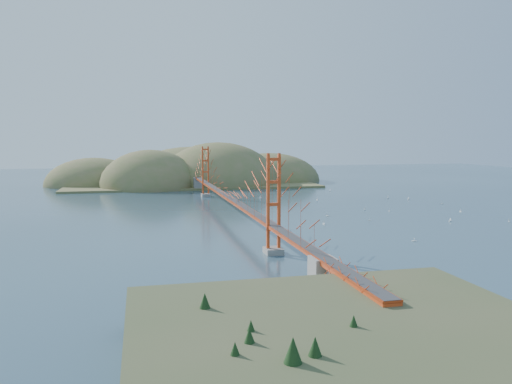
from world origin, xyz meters
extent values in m
plane|color=#2B4456|center=(0.00, 0.00, 0.00)|extent=(320.00, 320.00, 0.00)
cube|color=gray|center=(0.00, -30.00, 0.35)|extent=(2.00, 2.40, 0.70)
cube|color=gray|center=(0.00, 30.00, 0.35)|extent=(2.00, 2.40, 0.70)
cube|color=#AD3413|center=(0.00, 0.00, 3.30)|extent=(1.40, 92.00, 0.16)
cube|color=#AD3413|center=(0.00, 0.00, 3.10)|extent=(1.33, 92.00, 0.24)
cube|color=#38383A|center=(0.00, 0.00, 3.40)|extent=(1.19, 92.00, 0.03)
cube|color=gray|center=(0.00, -46.00, 1.65)|extent=(2.00, 2.20, 3.30)
cube|color=gray|center=(0.00, 46.00, 1.65)|extent=(2.20, 2.60, 3.30)
cube|color=#AD3413|center=(0.00, -52.00, 3.30)|extent=(1.40, 12.00, 0.16)
cube|color=#AD3413|center=(0.00, -52.00, 3.05)|extent=(1.33, 12.00, 0.30)
cube|color=gray|center=(0.00, -56.00, 1.47)|extent=(0.50, 0.70, 2.95)
cube|color=gray|center=(0.00, -53.00, 1.47)|extent=(0.50, 0.70, 2.95)
cube|color=gray|center=(0.00, -50.00, 1.47)|extent=(0.50, 0.70, 2.95)
cube|color=gray|center=(0.00, -48.00, 1.47)|extent=(0.50, 0.70, 2.95)
cube|color=#59544C|center=(0.00, -48.50, 0.12)|extent=(9.00, 6.00, 0.24)
cube|color=brown|center=(0.40, -47.80, 0.61)|extent=(3.70, 2.30, 0.75)
cube|color=gray|center=(0.40, -47.80, 1.04)|extent=(3.70, 2.30, 0.10)
cylinder|color=white|center=(0.40, -47.80, 1.49)|extent=(0.03, 0.03, 1.00)
cube|color=#3C4A29|center=(-4.00, -60.00, 1.50)|extent=(24.00, 20.00, 3.00)
cube|color=#3C4A29|center=(-4.00, -51.00, 0.90)|extent=(24.00, 3.00, 1.80)
cone|color=black|center=(-11.58, -59.82, 3.50)|extent=(0.70, 0.70, 1.00)
cone|color=black|center=(-8.33, -63.19, 3.32)|extent=(0.45, 0.45, 0.65)
cone|color=black|center=(-12.02, -56.52, 3.31)|extent=(0.44, 0.44, 0.62)
cone|color=black|center=(-10.24, -62.31, 3.39)|extent=(0.54, 0.54, 0.78)
cone|color=black|center=(-2.84, -55.52, 3.54)|extent=(0.76, 0.76, 1.08)
cone|color=black|center=(-10.32, -51.21, 3.56)|extent=(0.78, 0.78, 1.12)
cone|color=black|center=(-0.67, -51.16, 3.62)|extent=(0.87, 0.87, 1.25)
cube|color=olive|center=(0.00, 64.00, 0.25)|extent=(70.00, 40.00, 0.60)
ellipsoid|color=olive|center=(-12.00, 56.00, 0.00)|extent=(28.00, 28.00, 21.00)
ellipsoid|color=olive|center=(8.00, 62.00, 0.00)|extent=(36.00, 36.00, 25.00)
ellipsoid|color=olive|center=(26.00, 70.00, 0.00)|extent=(32.00, 32.00, 18.00)
ellipsoid|color=olive|center=(-28.00, 68.00, 0.00)|extent=(28.00, 28.00, 16.00)
ellipsoid|color=olive|center=(2.00, 78.00, 0.00)|extent=(44.00, 44.00, 22.00)
cube|color=white|center=(22.99, 17.74, 0.06)|extent=(0.23, 0.59, 0.11)
cylinder|color=white|center=(22.99, 17.74, 0.38)|extent=(0.02, 0.02, 0.63)
cube|color=white|center=(21.63, -10.63, 0.06)|extent=(0.52, 0.40, 0.09)
cylinder|color=white|center=(21.63, -10.63, 0.33)|extent=(0.01, 0.01, 0.55)
cube|color=white|center=(39.87, 17.50, 0.06)|extent=(0.55, 0.55, 0.11)
cylinder|color=white|center=(39.87, 17.50, 0.38)|extent=(0.02, 0.02, 0.64)
cube|color=white|center=(43.15, 14.23, 0.06)|extent=(0.57, 0.35, 0.10)
cylinder|color=white|center=(43.15, 14.23, 0.36)|extent=(0.02, 0.02, 0.59)
cube|color=white|center=(16.62, -4.60, 0.07)|extent=(0.55, 0.63, 0.11)
cylinder|color=white|center=(16.62, -4.60, 0.41)|extent=(0.02, 0.02, 0.69)
cube|color=white|center=(26.21, 0.81, 0.06)|extent=(0.51, 0.53, 0.10)
cylinder|color=white|center=(26.21, 0.81, 0.36)|extent=(0.02, 0.02, 0.61)
cube|color=white|center=(42.61, -5.05, 0.06)|extent=(0.25, 0.57, 0.10)
cylinder|color=white|center=(42.61, -5.05, 0.36)|extent=(0.02, 0.02, 0.60)
cube|color=white|center=(32.84, 35.09, 0.06)|extent=(0.53, 0.21, 0.09)
cylinder|color=white|center=(32.84, 35.09, 0.34)|extent=(0.02, 0.02, 0.57)
cube|color=white|center=(45.77, 5.55, 0.06)|extent=(0.57, 0.43, 0.10)
cylinder|color=white|center=(45.77, 5.55, 0.36)|extent=(0.02, 0.02, 0.60)
cube|color=white|center=(20.02, 39.73, 0.05)|extent=(0.50, 0.18, 0.09)
cylinder|color=white|center=(20.02, 39.73, 0.32)|extent=(0.01, 0.01, 0.54)
cube|color=white|center=(13.05, -12.33, 0.07)|extent=(0.28, 0.62, 0.11)
cylinder|color=white|center=(13.05, -12.33, 0.39)|extent=(0.02, 0.02, 0.65)
cube|color=white|center=(19.78, -27.39, 0.06)|extent=(0.57, 0.39, 0.10)
cylinder|color=white|center=(19.78, -27.39, 0.36)|extent=(0.02, 0.02, 0.59)
cube|color=white|center=(34.09, -14.29, 0.06)|extent=(0.56, 0.31, 0.10)
cylinder|color=white|center=(34.09, -14.29, 0.35)|extent=(0.02, 0.02, 0.59)
cube|color=white|center=(29.99, -1.59, 0.05)|extent=(0.37, 0.50, 0.09)
cylinder|color=white|center=(29.99, -1.59, 0.32)|extent=(0.01, 0.01, 0.53)
cube|color=white|center=(11.73, 24.42, 0.07)|extent=(0.61, 0.57, 0.11)
cylinder|color=white|center=(11.73, 24.42, 0.41)|extent=(0.02, 0.02, 0.68)
cube|color=white|center=(19.40, 35.36, 0.06)|extent=(0.57, 0.41, 0.10)
cylinder|color=white|center=(19.40, 35.36, 0.36)|extent=(0.02, 0.02, 0.60)
cube|color=white|center=(42.79, -17.14, 0.06)|extent=(0.49, 0.54, 0.10)
cylinder|color=white|center=(42.79, -17.14, 0.36)|extent=(0.02, 0.02, 0.60)
camera|label=1|loc=(-14.99, -84.99, 13.22)|focal=35.00mm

